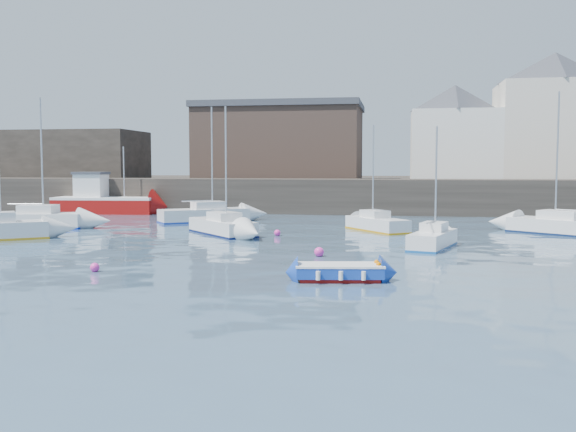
% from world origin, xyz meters
% --- Properties ---
extents(water, '(220.00, 220.00, 0.00)m').
position_xyz_m(water, '(0.00, 0.00, 0.00)').
color(water, '#2D4760').
rests_on(water, ground).
extents(quay_wall, '(90.00, 5.00, 3.00)m').
position_xyz_m(quay_wall, '(0.00, 35.00, 1.50)').
color(quay_wall, '#28231E').
rests_on(quay_wall, ground).
extents(land_strip, '(90.00, 32.00, 2.80)m').
position_xyz_m(land_strip, '(0.00, 53.00, 1.40)').
color(land_strip, '#28231E').
rests_on(land_strip, ground).
extents(bldg_east_a, '(13.36, 13.36, 11.80)m').
position_xyz_m(bldg_east_a, '(20.00, 42.00, 8.81)').
color(bldg_east_a, beige).
rests_on(bldg_east_a, land_strip).
extents(bldg_east_d, '(11.14, 11.14, 8.95)m').
position_xyz_m(bldg_east_d, '(11.00, 41.50, 7.36)').
color(bldg_east_d, white).
rests_on(bldg_east_d, land_strip).
extents(warehouse, '(16.40, 10.40, 7.60)m').
position_xyz_m(warehouse, '(-6.00, 43.00, 6.62)').
color(warehouse, '#3D2D26').
rests_on(warehouse, land_strip).
extents(bldg_west, '(14.00, 8.00, 5.00)m').
position_xyz_m(bldg_west, '(-28.00, 42.00, 5.30)').
color(bldg_west, '#353028').
rests_on(bldg_west, land_strip).
extents(blue_dinghy, '(3.33, 1.92, 0.60)m').
position_xyz_m(blue_dinghy, '(3.63, 1.62, 0.34)').
color(blue_dinghy, maroon).
rests_on(blue_dinghy, ground).
extents(fishing_boat, '(9.01, 3.92, 5.83)m').
position_xyz_m(fishing_boat, '(-19.80, 31.48, 1.13)').
color(fishing_boat, maroon).
rests_on(fishing_boat, ground).
extents(sailboat_b, '(5.32, 5.76, 7.66)m').
position_xyz_m(sailboat_b, '(-4.74, 16.17, 0.50)').
color(sailboat_b, silver).
rests_on(sailboat_b, ground).
extents(sailboat_c, '(2.80, 4.89, 6.14)m').
position_xyz_m(sailboat_c, '(7.49, 11.72, 0.47)').
color(sailboat_c, silver).
rests_on(sailboat_c, ground).
extents(sailboat_d, '(6.61, 5.94, 8.62)m').
position_xyz_m(sailboat_d, '(15.72, 19.49, 0.52)').
color(sailboat_d, silver).
rests_on(sailboat_d, ground).
extents(sailboat_e, '(6.95, 3.09, 8.64)m').
position_xyz_m(sailboat_e, '(-18.24, 18.01, 0.56)').
color(sailboat_e, silver).
rests_on(sailboat_e, ground).
extents(sailboat_f, '(4.34, 5.21, 6.76)m').
position_xyz_m(sailboat_f, '(4.43, 19.87, 0.48)').
color(sailboat_f, silver).
rests_on(sailboat_f, ground).
extents(sailboat_h, '(6.62, 5.49, 8.48)m').
position_xyz_m(sailboat_h, '(-8.35, 24.34, 0.55)').
color(sailboat_h, silver).
rests_on(sailboat_h, ground).
extents(buoy_near, '(0.37, 0.37, 0.37)m').
position_xyz_m(buoy_near, '(-6.01, 2.00, 0.00)').
color(buoy_near, '#F131A7').
rests_on(buoy_near, ground).
extents(buoy_mid, '(0.45, 0.45, 0.45)m').
position_xyz_m(buoy_mid, '(2.17, 7.70, 0.00)').
color(buoy_mid, '#F131A7').
rests_on(buoy_mid, ground).
extents(buoy_far, '(0.38, 0.38, 0.38)m').
position_xyz_m(buoy_far, '(-1.32, 15.99, 0.00)').
color(buoy_far, '#F131A7').
rests_on(buoy_far, ground).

